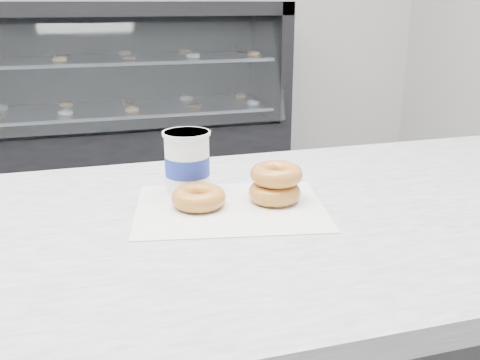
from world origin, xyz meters
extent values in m
cube|color=silver|center=(0.00, -0.60, 0.88)|extent=(3.06, 0.76, 0.04)
cube|color=black|center=(0.00, 2.10, 0.25)|extent=(2.40, 0.70, 0.50)
cube|color=black|center=(0.00, 2.10, 1.21)|extent=(2.40, 0.70, 0.08)
cube|color=black|center=(0.00, 2.42, 0.88)|extent=(2.40, 0.06, 0.75)
cube|color=black|center=(1.16, 2.10, 0.88)|extent=(0.08, 0.70, 0.75)
cube|color=white|center=(0.00, 1.79, 0.88)|extent=(2.28, 0.16, 0.70)
cube|color=silver|center=(0.00, 2.10, 0.58)|extent=(2.20, 0.55, 0.02)
cube|color=silver|center=(0.00, 2.10, 0.90)|extent=(2.20, 0.55, 0.02)
cube|color=silver|center=(0.16, -0.55, 0.90)|extent=(0.38, 0.32, 0.00)
torus|color=gold|center=(0.11, -0.53, 0.92)|extent=(0.12, 0.12, 0.03)
torus|color=gold|center=(0.25, -0.55, 0.92)|extent=(0.10, 0.10, 0.03)
torus|color=gold|center=(0.25, -0.54, 0.95)|extent=(0.12, 0.12, 0.03)
cylinder|color=white|center=(0.10, -0.45, 0.96)|extent=(0.11, 0.11, 0.12)
cylinder|color=white|center=(0.10, -0.45, 1.02)|extent=(0.09, 0.09, 0.01)
cylinder|color=navy|center=(0.10, -0.45, 0.96)|extent=(0.11, 0.11, 0.04)
camera|label=1|loc=(-0.08, -1.43, 1.26)|focal=40.00mm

